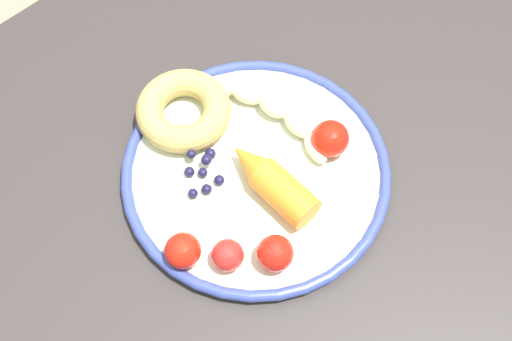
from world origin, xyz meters
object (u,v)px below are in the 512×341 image
blueberry_pile (203,171)px  tomato_near (183,251)px  carrot_orange (272,182)px  tomato_mid (228,255)px  donut (184,110)px  plate (256,172)px  tomato_extra (279,250)px  banana (272,109)px  tomato_far (330,139)px  dining_table (249,267)px

blueberry_pile → tomato_near: 0.09m
carrot_orange → tomato_mid: size_ratio=3.56×
donut → plate: bearing=-82.7°
carrot_orange → donut: bearing=94.1°
plate → tomato_extra: (-0.05, -0.09, 0.02)m
banana → tomato_far: 0.07m
banana → tomato_mid: bearing=-147.5°
plate → blueberry_pile: size_ratio=5.18×
plate → tomato_near: tomato_near is taller
carrot_orange → tomato_extra: bearing=-128.5°
plate → carrot_orange: 0.04m
plate → banana: (0.06, 0.04, 0.02)m
donut → carrot_orange: bearing=-85.9°
tomato_near → tomato_far: bearing=-3.0°
banana → tomato_extra: size_ratio=4.67×
tomato_far → carrot_orange: bearing=176.3°
dining_table → banana: (0.11, 0.09, 0.12)m
donut → tomato_near: bearing=-130.0°
tomato_near → tomato_mid: (0.03, -0.03, -0.00)m
carrot_orange → plate: bearing=82.2°
tomato_extra → tomato_far: bearing=22.7°
tomato_far → tomato_near: bearing=177.0°
tomato_near → tomato_far: (0.19, -0.01, 0.00)m
banana → blueberry_pile: 0.10m
blueberry_pile → tomato_far: bearing=-29.3°
tomato_extra → banana: bearing=48.8°
dining_table → tomato_near: (-0.06, 0.02, 0.12)m
blueberry_pile → tomato_near: size_ratio=1.52×
carrot_orange → tomato_far: bearing=-3.7°
blueberry_pile → tomato_mid: (-0.04, -0.09, 0.01)m
tomato_far → tomato_extra: 0.14m
banana → tomato_mid: tomato_mid is taller
donut → blueberry_pile: size_ratio=1.88×
tomato_extra → tomato_mid: bearing=142.0°
plate → tomato_mid: (-0.09, -0.06, 0.02)m
tomato_far → donut: bearing=123.3°
donut → blueberry_pile: bearing=-114.6°
dining_table → blueberry_pile: (0.01, 0.08, 0.11)m
carrot_orange → tomato_mid: bearing=-162.1°
tomato_extra → tomato_near: bearing=137.3°
dining_table → tomato_mid: bearing=-165.4°
donut → tomato_far: bearing=-56.7°
dining_table → tomato_near: bearing=159.8°
plate → tomato_mid: 0.11m
donut → blueberry_pile: (-0.03, -0.07, -0.01)m
banana → tomato_mid: size_ratio=5.33×
tomato_mid → tomato_extra: tomato_extra is taller
tomato_extra → plate: bearing=59.9°
plate → donut: size_ratio=2.75×
carrot_orange → blueberry_pile: size_ratio=2.07×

